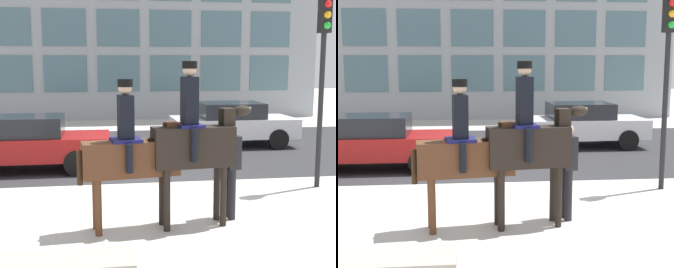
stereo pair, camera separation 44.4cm
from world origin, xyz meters
TOP-DOWN VIEW (x-y plane):
  - ground_plane at (0.00, 0.00)m, footprint 80.00×80.00m
  - road_surface at (0.00, 4.75)m, footprint 19.89×8.50m
  - mounted_horse_lead at (-0.46, -2.44)m, footprint 1.96×0.65m
  - mounted_horse_companion at (0.55, -2.41)m, footprint 1.76×0.65m
  - pedestrian_bystander at (1.23, -2.15)m, footprint 0.82×0.54m
  - street_car_near_lane at (-2.87, 2.21)m, footprint 4.25×1.77m
  - street_car_far_lane at (3.34, 4.99)m, footprint 3.98×1.95m
  - traffic_light at (3.72, -0.38)m, footprint 0.24×0.29m

SIDE VIEW (x-z plane):
  - ground_plane at x=0.00m, z-range 0.00..0.00m
  - road_surface at x=0.00m, z-range 0.00..0.01m
  - street_car_near_lane at x=-2.87m, z-range 0.03..1.42m
  - street_car_far_lane at x=3.34m, z-range 0.03..1.47m
  - pedestrian_bystander at x=1.23m, z-range 0.15..1.81m
  - mounted_horse_lead at x=-0.46m, z-range 0.03..2.46m
  - mounted_horse_companion at x=0.55m, z-range 0.05..2.76m
  - traffic_light at x=3.72m, z-range 0.69..4.72m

